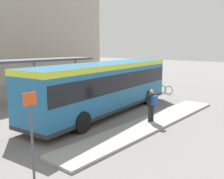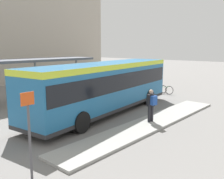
{
  "view_description": "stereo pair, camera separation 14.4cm",
  "coord_description": "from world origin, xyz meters",
  "px_view_note": "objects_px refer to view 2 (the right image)",
  "views": [
    {
      "loc": [
        -11.42,
        -10.26,
        4.14
      ],
      "look_at": [
        0.6,
        0.0,
        1.42
      ],
      "focal_mm": 40.0,
      "sensor_mm": 36.0,
      "label": 1
    },
    {
      "loc": [
        -11.33,
        -10.37,
        4.14
      ],
      "look_at": [
        0.6,
        0.0,
        1.42
      ],
      "focal_mm": 40.0,
      "sensor_mm": 36.0,
      "label": 2
    }
  ],
  "objects_px": {
    "city_bus": "(106,84)",
    "platform_sign": "(29,132)",
    "potted_planter_near_shelter": "(79,92)",
    "bicycle_black": "(158,88)",
    "pedestrian_waiting": "(151,104)",
    "bicycle_green": "(164,90)",
    "bicycle_blue": "(152,88)"
  },
  "relations": [
    {
      "from": "city_bus",
      "to": "potted_planter_near_shelter",
      "type": "bearing_deg",
      "value": 64.49
    },
    {
      "from": "bicycle_green",
      "to": "bicycle_black",
      "type": "bearing_deg",
      "value": 149.62
    },
    {
      "from": "bicycle_green",
      "to": "platform_sign",
      "type": "distance_m",
      "value": 16.17
    },
    {
      "from": "city_bus",
      "to": "bicycle_black",
      "type": "relative_size",
      "value": 7.27
    },
    {
      "from": "bicycle_black",
      "to": "bicycle_blue",
      "type": "xyz_separation_m",
      "value": [
        -0.03,
        0.72,
        0.01
      ]
    },
    {
      "from": "city_bus",
      "to": "bicycle_black",
      "type": "xyz_separation_m",
      "value": [
        8.4,
        1.16,
        -1.48
      ]
    },
    {
      "from": "bicycle_green",
      "to": "platform_sign",
      "type": "xyz_separation_m",
      "value": [
        -15.59,
        -4.11,
        1.18
      ]
    },
    {
      "from": "bicycle_black",
      "to": "platform_sign",
      "type": "height_order",
      "value": "platform_sign"
    },
    {
      "from": "city_bus",
      "to": "platform_sign",
      "type": "bearing_deg",
      "value": -160.61
    },
    {
      "from": "city_bus",
      "to": "platform_sign",
      "type": "relative_size",
      "value": 4.36
    },
    {
      "from": "city_bus",
      "to": "platform_sign",
      "type": "distance_m",
      "value": 8.35
    },
    {
      "from": "city_bus",
      "to": "bicycle_blue",
      "type": "distance_m",
      "value": 8.7
    },
    {
      "from": "potted_planter_near_shelter",
      "to": "pedestrian_waiting",
      "type": "bearing_deg",
      "value": -101.62
    },
    {
      "from": "city_bus",
      "to": "platform_sign",
      "type": "xyz_separation_m",
      "value": [
        -7.49,
        -3.67,
        -0.28
      ]
    },
    {
      "from": "bicycle_black",
      "to": "pedestrian_waiting",
      "type": "bearing_deg",
      "value": -64.76
    },
    {
      "from": "pedestrian_waiting",
      "to": "bicycle_blue",
      "type": "xyz_separation_m",
      "value": [
        8.51,
        5.31,
        -0.76
      ]
    },
    {
      "from": "bicycle_green",
      "to": "pedestrian_waiting",
      "type": "bearing_deg",
      "value": -72.26
    },
    {
      "from": "pedestrian_waiting",
      "to": "potted_planter_near_shelter",
      "type": "distance_m",
      "value": 7.8
    },
    {
      "from": "bicycle_green",
      "to": "potted_planter_near_shelter",
      "type": "bearing_deg",
      "value": -126.76
    },
    {
      "from": "bicycle_green",
      "to": "bicycle_blue",
      "type": "height_order",
      "value": "bicycle_green"
    },
    {
      "from": "city_bus",
      "to": "potted_planter_near_shelter",
      "type": "relative_size",
      "value": 10.49
    },
    {
      "from": "pedestrian_waiting",
      "to": "bicycle_green",
      "type": "relative_size",
      "value": 1.0
    },
    {
      "from": "city_bus",
      "to": "pedestrian_waiting",
      "type": "bearing_deg",
      "value": -99.02
    },
    {
      "from": "bicycle_green",
      "to": "platform_sign",
      "type": "height_order",
      "value": "platform_sign"
    },
    {
      "from": "bicycle_green",
      "to": "platform_sign",
      "type": "bearing_deg",
      "value": -82.68
    },
    {
      "from": "pedestrian_waiting",
      "to": "bicycle_black",
      "type": "bearing_deg",
      "value": -46.84
    },
    {
      "from": "bicycle_black",
      "to": "potted_planter_near_shelter",
      "type": "bearing_deg",
      "value": -116.5
    },
    {
      "from": "pedestrian_waiting",
      "to": "bicycle_black",
      "type": "height_order",
      "value": "pedestrian_waiting"
    },
    {
      "from": "city_bus",
      "to": "bicycle_black",
      "type": "distance_m",
      "value": 8.61
    },
    {
      "from": "bicycle_blue",
      "to": "platform_sign",
      "type": "height_order",
      "value": "platform_sign"
    },
    {
      "from": "pedestrian_waiting",
      "to": "platform_sign",
      "type": "bearing_deg",
      "value": 106.73
    },
    {
      "from": "bicycle_black",
      "to": "potted_planter_near_shelter",
      "type": "height_order",
      "value": "potted_planter_near_shelter"
    }
  ]
}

